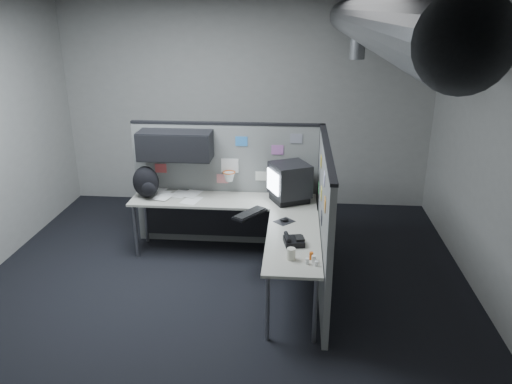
# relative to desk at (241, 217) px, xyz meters

# --- Properties ---
(room) EXTENTS (5.62, 5.62, 3.22)m
(room) POSITION_rel_desk_xyz_m (0.41, -0.70, 1.48)
(room) COLOR black
(room) RESTS_ON ground
(partition_back) EXTENTS (2.44, 0.42, 1.63)m
(partition_back) POSITION_rel_desk_xyz_m (-0.40, 0.53, 0.38)
(partition_back) COLOR slate
(partition_back) RESTS_ON ground
(partition_right) EXTENTS (0.07, 2.23, 1.63)m
(partition_right) POSITION_rel_desk_xyz_m (0.95, -0.49, 0.21)
(partition_right) COLOR slate
(partition_right) RESTS_ON ground
(desk) EXTENTS (2.31, 2.11, 0.73)m
(desk) POSITION_rel_desk_xyz_m (0.00, 0.00, 0.00)
(desk) COLOR #AAA899
(desk) RESTS_ON ground
(monitor) EXTENTS (0.56, 0.56, 0.48)m
(monitor) POSITION_rel_desk_xyz_m (0.57, 0.28, 0.36)
(monitor) COLOR black
(monitor) RESTS_ON desk
(keyboard) EXTENTS (0.39, 0.47, 0.04)m
(keyboard) POSITION_rel_desk_xyz_m (0.13, -0.20, 0.14)
(keyboard) COLOR black
(keyboard) RESTS_ON desk
(mouse) EXTENTS (0.25, 0.25, 0.04)m
(mouse) POSITION_rel_desk_xyz_m (0.53, -0.35, 0.13)
(mouse) COLOR black
(mouse) RESTS_ON desk
(phone) EXTENTS (0.23, 0.24, 0.10)m
(phone) POSITION_rel_desk_xyz_m (0.64, -0.90, 0.15)
(phone) COLOR black
(phone) RESTS_ON desk
(bottles) EXTENTS (0.12, 0.16, 0.08)m
(bottles) POSITION_rel_desk_xyz_m (0.81, -1.26, 0.15)
(bottles) COLOR silver
(bottles) RESTS_ON desk
(cup) EXTENTS (0.11, 0.11, 0.11)m
(cup) POSITION_rel_desk_xyz_m (0.62, -1.22, 0.17)
(cup) COLOR beige
(cup) RESTS_ON desk
(papers) EXTENTS (0.76, 0.62, 0.02)m
(papers) POSITION_rel_desk_xyz_m (-0.89, 0.36, 0.13)
(papers) COLOR white
(papers) RESTS_ON desk
(backpack) EXTENTS (0.36, 0.33, 0.40)m
(backpack) POSITION_rel_desk_xyz_m (-1.21, 0.27, 0.31)
(backpack) COLOR black
(backpack) RESTS_ON desk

